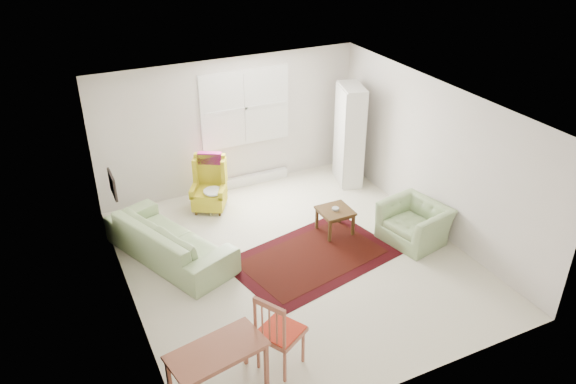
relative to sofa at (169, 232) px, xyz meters
name	(u,v)px	position (x,y,z in m)	size (l,w,h in m)	color
room	(292,182)	(1.75, -0.71, 0.80)	(5.04, 5.54, 2.51)	beige
rug	(313,257)	(1.98, -0.99, -0.44)	(2.47, 1.59, 0.02)	black
sofa	(169,232)	(0.00, 0.00, 0.00)	(2.26, 0.88, 0.91)	#8DA970
armchair	(415,220)	(3.70, -1.24, -0.07)	(0.98, 0.86, 0.76)	#8DA970
wingback_chair	(208,185)	(1.03, 1.15, 0.05)	(0.58, 0.61, 1.00)	gold
coffee_table	(335,221)	(2.67, -0.48, -0.24)	(0.53, 0.53, 0.43)	#452D15
stool	(214,201)	(1.06, 1.00, -0.23)	(0.34, 0.34, 0.46)	white
cabinet	(350,135)	(3.83, 1.04, 0.51)	(0.41, 0.77, 1.93)	silver
desk	(219,372)	(-0.23, -2.90, -0.11)	(1.08, 0.54, 0.68)	#9F5A40
desk_chair	(281,330)	(0.59, -2.79, 0.09)	(0.47, 0.47, 1.09)	#9F5A40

